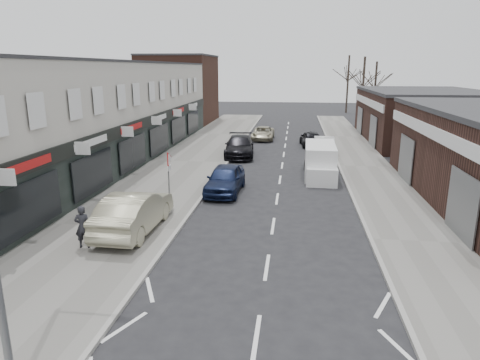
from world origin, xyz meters
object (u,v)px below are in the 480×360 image
(white_van, at_px, (320,162))
(parked_car_right_a, at_px, (324,145))
(parked_car_right_b, at_px, (311,138))
(sedan_on_pavement, at_px, (134,212))
(pedestrian, at_px, (83,227))
(warning_sign, at_px, (169,163))
(parked_car_left_a, at_px, (225,179))
(parked_car_left_c, at_px, (263,133))
(parked_car_left_b, at_px, (239,146))

(white_van, xyz_separation_m, parked_car_right_a, (0.69, 7.56, -0.24))
(white_van, xyz_separation_m, parked_car_right_b, (-0.24, 10.86, -0.27))
(sedan_on_pavement, xyz_separation_m, parked_car_right_b, (7.81, 21.60, -0.26))
(parked_car_right_a, bearing_deg, pedestrian, 64.02)
(sedan_on_pavement, bearing_deg, parked_car_right_b, -108.56)
(white_van, bearing_deg, warning_sign, -135.55)
(sedan_on_pavement, bearing_deg, parked_car_left_a, -111.61)
(pedestrian, distance_m, parked_car_left_c, 26.92)
(parked_car_left_b, bearing_deg, parked_car_right_b, 37.63)
(parked_car_left_b, bearing_deg, warning_sign, -103.01)
(pedestrian, relative_size, parked_car_right_b, 0.40)
(warning_sign, xyz_separation_m, parked_car_right_a, (8.28, 14.72, -1.48))
(parked_car_right_b, bearing_deg, pedestrian, 63.06)
(warning_sign, bearing_deg, parked_car_left_b, 82.19)
(sedan_on_pavement, xyz_separation_m, parked_car_left_a, (2.72, 6.43, -0.19))
(sedan_on_pavement, bearing_deg, pedestrian, 56.96)
(warning_sign, xyz_separation_m, parked_car_left_b, (1.76, 12.83, -1.42))
(white_van, bearing_deg, parked_car_left_a, -139.84)
(sedan_on_pavement, relative_size, parked_car_left_c, 1.14)
(parked_car_left_c, bearing_deg, parked_car_left_a, -92.34)
(warning_sign, height_order, sedan_on_pavement, warning_sign)
(pedestrian, bearing_deg, parked_car_left_b, -112.76)
(parked_car_left_c, bearing_deg, warning_sign, -98.16)
(warning_sign, distance_m, parked_car_right_b, 19.52)
(warning_sign, bearing_deg, white_van, 43.32)
(pedestrian, height_order, parked_car_left_c, pedestrian)
(sedan_on_pavement, bearing_deg, white_van, -125.51)
(warning_sign, relative_size, white_van, 0.52)
(white_van, relative_size, parked_car_left_c, 1.19)
(white_van, bearing_deg, parked_car_right_a, 85.95)
(white_van, bearing_deg, sedan_on_pavement, -125.70)
(pedestrian, height_order, parked_car_right_a, pedestrian)
(white_van, bearing_deg, parked_car_left_b, 136.98)
(white_van, relative_size, parked_car_left_a, 1.18)
(parked_car_left_c, bearing_deg, pedestrian, -100.19)
(parked_car_right_b, bearing_deg, parked_car_left_b, 37.06)
(parked_car_left_a, distance_m, parked_car_left_c, 18.22)
(pedestrian, bearing_deg, white_van, -138.42)
(warning_sign, distance_m, pedestrian, 5.86)
(sedan_on_pavement, height_order, parked_car_right_b, sedan_on_pavement)
(parked_car_left_b, height_order, parked_car_left_c, parked_car_left_b)
(parked_car_right_b, bearing_deg, parked_car_right_a, 99.85)
(warning_sign, height_order, white_van, warning_sign)
(parked_car_left_c, height_order, parked_car_right_a, parked_car_right_a)
(white_van, height_order, parked_car_right_a, white_van)
(warning_sign, height_order, parked_car_right_a, warning_sign)
(sedan_on_pavement, height_order, parked_car_right_a, sedan_on_pavement)
(warning_sign, xyz_separation_m, sedan_on_pavement, (-0.45, -3.58, -1.25))
(white_van, distance_m, pedestrian, 15.69)
(pedestrian, bearing_deg, warning_sign, -119.56)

